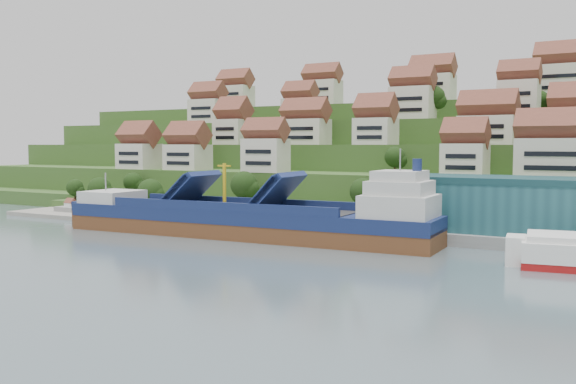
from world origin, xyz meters
The scene contains 9 objects.
ground centered at (0.00, 0.00, 0.00)m, with size 300.00×300.00×0.00m, color slate.
quay centered at (20.00, 15.00, 1.10)m, with size 180.00×14.00×2.20m, color gray.
pebble_beach centered at (-58.00, 12.00, 0.50)m, with size 45.00×20.00×1.00m, color gray.
hillside centered at (0.00, 103.55, 10.66)m, with size 260.00×128.00×31.00m.
hillside_village centered at (7.19, 62.04, 24.81)m, with size 153.99×63.08×28.77m.
hillside_trees centered at (-15.67, 40.13, 14.68)m, with size 142.59×62.47×31.51m.
flagpole centered at (18.11, 10.00, 6.88)m, with size 1.28×0.16×8.00m.
beach_huts centered at (-60.00, 10.75, 2.10)m, with size 14.40×3.70×2.20m.
cargo_ship centered at (-4.43, -0.07, 3.27)m, with size 77.83×15.95×17.14m.
Camera 1 is at (63.03, -103.62, 18.07)m, focal length 40.00 mm.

